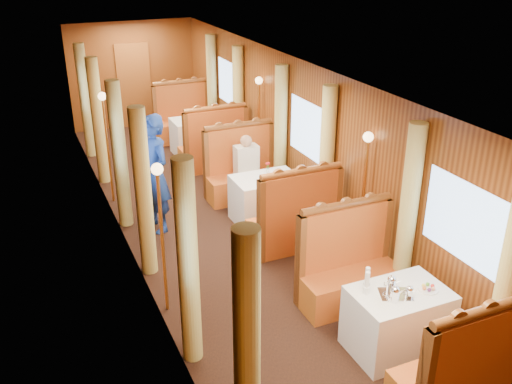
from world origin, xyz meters
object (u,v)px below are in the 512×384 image
table_mid (266,199)px  tea_tray (395,294)px  banquette_far_aft (184,121)px  steward (154,174)px  table_far (198,136)px  table_near (397,320)px  teapot_right (409,293)px  banquette_near_aft (348,272)px  teapot_back (391,284)px  teapot_left (395,296)px  passenger (247,162)px  banquette_near_fwd (463,376)px  rose_vase_far (197,111)px  banquette_mid_aft (242,174)px  fruit_plate (428,288)px  banquette_far_fwd (214,149)px  banquette_mid_fwd (295,222)px  rose_vase_mid (268,167)px

table_mid → tea_tray: (-0.09, -3.53, 0.38)m
banquette_far_aft → steward: bearing=-112.5°
table_far → table_near: bearing=-90.0°
table_mid → teapot_right: teapot_right is taller
banquette_near_aft → teapot_back: bearing=-94.6°
teapot_left → passenger: (0.17, 4.39, -0.08)m
banquette_near_fwd → tea_tray: size_ratio=3.94×
teapot_left → rose_vase_far: (0.17, 7.10, 0.11)m
banquette_mid_aft → fruit_plate: bearing=-86.4°
table_near → banquette_far_fwd: banquette_far_fwd is taller
teapot_left → passenger: passenger is taller
tea_tray → teapot_back: 0.12m
banquette_near_fwd → banquette_mid_aft: size_ratio=1.00×
table_mid → banquette_mid_fwd: 1.02m
banquette_near_aft → rose_vase_mid: banquette_near_aft is taller
table_far → banquette_far_aft: 1.02m
table_mid → rose_vase_mid: rose_vase_mid is taller
rose_vase_far → steward: 3.51m
banquette_mid_fwd → tea_tray: banquette_mid_fwd is taller
banquette_near_fwd → rose_vase_far: banquette_near_fwd is taller
tea_tray → steward: 4.25m
teapot_right → table_mid: bearing=101.4°
teapot_left → teapot_back: size_ratio=1.07×
banquette_far_fwd → banquette_far_aft: bearing=90.0°
banquette_mid_fwd → banquette_mid_aft: 2.03m
table_near → table_far: size_ratio=1.00×
tea_tray → steward: steward is taller
teapot_left → banquette_near_fwd: bearing=-75.4°
banquette_mid_aft → teapot_back: size_ratio=8.50×
banquette_near_fwd → steward: bearing=109.0°
banquette_far_aft → rose_vase_mid: size_ratio=3.72×
banquette_mid_fwd → teapot_right: banquette_mid_fwd is taller
banquette_mid_aft → table_far: size_ratio=1.28×
banquette_near_fwd → banquette_mid_aft: 5.53m
banquette_far_aft → teapot_left: size_ratio=7.96×
banquette_near_fwd → banquette_mid_fwd: 3.50m
banquette_near_fwd → table_far: banquette_near_fwd is taller
table_near → tea_tray: 0.39m
banquette_near_aft → table_mid: size_ratio=1.28×
rose_vase_mid → rose_vase_far: (-0.04, 3.47, 0.00)m
teapot_back → fruit_plate: teapot_back is taller
banquette_mid_aft → banquette_near_fwd: bearing=-90.0°
banquette_mid_aft → teapot_right: (0.01, -4.64, 0.38)m
table_far → banquette_far_aft: bearing=90.0°
teapot_left → fruit_plate: 0.47m
rose_vase_far → banquette_near_fwd: bearing=-90.0°
banquette_near_fwd → banquette_far_aft: 9.03m
table_mid → table_far: bearing=90.0°
table_far → steward: (-1.70, -3.09, 0.56)m
banquette_mid_fwd → banquette_mid_aft: bearing=90.0°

